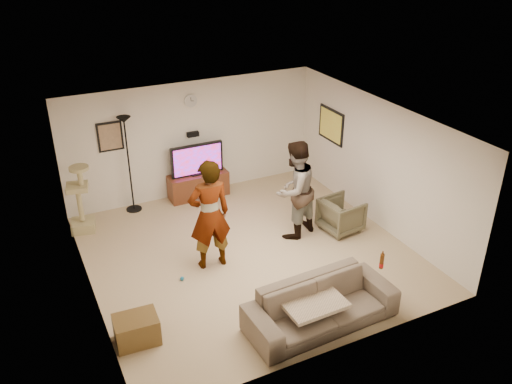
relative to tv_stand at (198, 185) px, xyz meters
name	(u,v)px	position (x,y,z in m)	size (l,w,h in m)	color
floor	(248,253)	(0.00, -2.50, -0.28)	(5.50, 5.50, 0.02)	#C7B284
ceiling	(247,121)	(0.00, -2.50, 2.24)	(5.50, 5.50, 0.02)	silver
wall_back	(192,139)	(0.00, 0.25, 0.98)	(5.50, 0.04, 2.50)	silver
wall_front	(338,277)	(0.00, -5.25, 0.98)	(5.50, 0.04, 2.50)	silver
wall_left	(83,228)	(-2.75, -2.50, 0.98)	(0.04, 5.50, 2.50)	silver
wall_right	(377,163)	(2.75, -2.50, 0.98)	(0.04, 5.50, 2.50)	silver
wall_clock	(191,101)	(0.00, 0.22, 1.83)	(0.26, 0.26, 0.04)	white
wall_speaker	(193,134)	(0.00, 0.19, 1.11)	(0.25, 0.10, 0.10)	black
picture_back	(110,137)	(-1.70, 0.23, 1.33)	(0.42, 0.03, 0.52)	#886C51
picture_right	(331,125)	(2.73, -0.90, 1.23)	(0.03, 0.78, 0.62)	#FCE14F
tv_stand	(198,185)	(0.00, 0.00, 0.00)	(1.29, 0.45, 0.54)	#4A2414
console_box	(204,203)	(-0.03, -0.40, -0.23)	(0.40, 0.30, 0.07)	silver
tv	(197,159)	(0.00, 0.00, 0.61)	(1.14, 0.08, 0.68)	black
tv_screen	(198,160)	(0.00, -0.04, 0.61)	(1.05, 0.01, 0.60)	#5624D9
floor_lamp	(129,165)	(-1.43, 0.03, 0.75)	(0.32, 0.32, 2.03)	black
cat_tree	(79,199)	(-2.53, -0.36, 0.41)	(0.44, 0.44, 1.36)	tan
person_left	(210,215)	(-0.73, -2.55, 0.72)	(0.72, 0.48, 1.99)	#979797
person_right	(295,190)	(1.07, -2.29, 0.68)	(0.92, 0.72, 1.90)	#3C408B
sofa	(321,305)	(0.16, -4.69, 0.06)	(2.28, 0.89, 0.67)	brown
throw_blanket	(312,302)	(0.00, -4.69, 0.18)	(0.90, 0.70, 0.06)	#C4AC8C
beer_bottle	(382,261)	(1.21, -4.69, 0.52)	(0.06, 0.06, 0.25)	#5A2D0C
armchair	(341,215)	(1.97, -2.56, 0.06)	(0.70, 0.72, 0.66)	brown
side_table	(137,329)	(-2.40, -3.87, -0.06)	(0.61, 0.46, 0.41)	brown
toy_ball	(182,278)	(-1.35, -2.77, -0.23)	(0.07, 0.07, 0.07)	#1B6896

